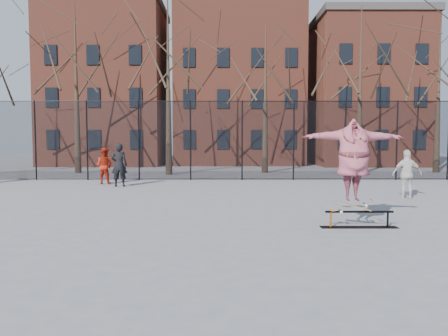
{
  "coord_description": "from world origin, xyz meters",
  "views": [
    {
      "loc": [
        0.23,
        -8.97,
        2.14
      ],
      "look_at": [
        0.26,
        1.5,
        1.41
      ],
      "focal_mm": 35.0,
      "sensor_mm": 36.0,
      "label": 1
    }
  ],
  "objects_px": {
    "skate_rail": "(359,221)",
    "skateboard": "(352,208)",
    "bystander_black": "(119,165)",
    "skater": "(353,165)",
    "bystander_white": "(407,174)",
    "bystander_red": "(104,166)"
  },
  "relations": [
    {
      "from": "skate_rail",
      "to": "skateboard",
      "type": "bearing_deg",
      "value": 180.0
    },
    {
      "from": "bystander_black",
      "to": "skater",
      "type": "bearing_deg",
      "value": 127.12
    },
    {
      "from": "skate_rail",
      "to": "skater",
      "type": "bearing_deg",
      "value": 180.0
    },
    {
      "from": "skateboard",
      "to": "bystander_white",
      "type": "height_order",
      "value": "bystander_white"
    },
    {
      "from": "skateboard",
      "to": "bystander_white",
      "type": "xyz_separation_m",
      "value": [
        3.41,
        5.02,
        0.4
      ]
    },
    {
      "from": "skate_rail",
      "to": "skateboard",
      "type": "xyz_separation_m",
      "value": [
        -0.17,
        0.0,
        0.3
      ]
    },
    {
      "from": "skate_rail",
      "to": "bystander_black",
      "type": "height_order",
      "value": "bystander_black"
    },
    {
      "from": "skater",
      "to": "bystander_black",
      "type": "height_order",
      "value": "skater"
    },
    {
      "from": "skate_rail",
      "to": "skateboard",
      "type": "relative_size",
      "value": 1.96
    },
    {
      "from": "skateboard",
      "to": "bystander_black",
      "type": "distance_m",
      "value": 11.61
    },
    {
      "from": "skater",
      "to": "bystander_white",
      "type": "height_order",
      "value": "skater"
    },
    {
      "from": "bystander_red",
      "to": "skateboard",
      "type": "bearing_deg",
      "value": 144.74
    },
    {
      "from": "skate_rail",
      "to": "bystander_black",
      "type": "relative_size",
      "value": 0.97
    },
    {
      "from": "bystander_black",
      "to": "bystander_red",
      "type": "xyz_separation_m",
      "value": [
        -0.94,
        1.09,
        -0.11
      ]
    },
    {
      "from": "skate_rail",
      "to": "skateboard",
      "type": "height_order",
      "value": "skateboard"
    },
    {
      "from": "bystander_red",
      "to": "bystander_white",
      "type": "bearing_deg",
      "value": 171.77
    },
    {
      "from": "skater",
      "to": "bystander_white",
      "type": "xyz_separation_m",
      "value": [
        3.41,
        5.02,
        -0.63
      ]
    },
    {
      "from": "skate_rail",
      "to": "bystander_red",
      "type": "height_order",
      "value": "bystander_red"
    },
    {
      "from": "skateboard",
      "to": "skater",
      "type": "xyz_separation_m",
      "value": [
        0.0,
        0.0,
        1.03
      ]
    },
    {
      "from": "bystander_black",
      "to": "bystander_red",
      "type": "bearing_deg",
      "value": -53.1
    },
    {
      "from": "bystander_red",
      "to": "bystander_white",
      "type": "distance_m",
      "value": 12.91
    },
    {
      "from": "skateboard",
      "to": "skater",
      "type": "height_order",
      "value": "skater"
    }
  ]
}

